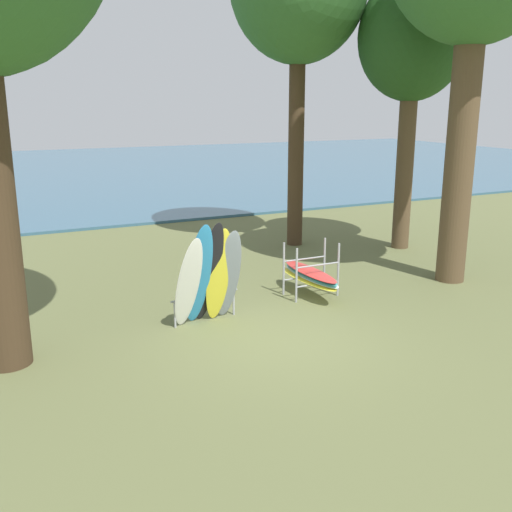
% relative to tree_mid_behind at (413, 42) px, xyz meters
% --- Properties ---
extents(ground_plane, '(80.00, 80.00, 0.00)m').
position_rel_tree_mid_behind_xyz_m(ground_plane, '(-6.75, -4.81, -6.00)').
color(ground_plane, '#60663D').
extents(lake_water, '(80.00, 36.00, 0.10)m').
position_rel_tree_mid_behind_xyz_m(lake_water, '(-6.75, 24.66, -5.95)').
color(lake_water, '#38607A').
rests_on(lake_water, ground).
extents(tree_mid_behind, '(3.10, 3.10, 7.92)m').
position_rel_tree_mid_behind_xyz_m(tree_mid_behind, '(0.00, 0.00, 0.00)').
color(tree_mid_behind, brown).
rests_on(tree_mid_behind, ground).
extents(leaning_board_pile, '(1.54, 0.96, 2.18)m').
position_rel_tree_mid_behind_xyz_m(leaning_board_pile, '(-7.69, -3.58, -4.98)').
color(leaning_board_pile, white).
rests_on(leaning_board_pile, ground).
extents(board_storage_rack, '(1.15, 2.12, 1.25)m').
position_rel_tree_mid_behind_xyz_m(board_storage_rack, '(-4.89, -2.82, -5.50)').
color(board_storage_rack, '#9EA0A5').
rests_on(board_storage_rack, ground).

